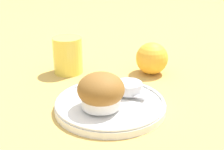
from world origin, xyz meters
name	(u,v)px	position (x,y,z in m)	size (l,w,h in m)	color
ground_plane	(107,109)	(0.00, 0.00, 0.00)	(3.00, 3.00, 0.00)	tan
plate	(110,105)	(0.01, 0.00, 0.01)	(0.23, 0.23, 0.02)	white
muffin	(101,92)	(-0.01, -0.02, 0.05)	(0.09, 0.09, 0.07)	silver
cream_ramekin	(129,87)	(0.05, 0.04, 0.03)	(0.06, 0.06, 0.02)	silver
berry_pair	(117,89)	(0.02, 0.04, 0.03)	(0.03, 0.01, 0.01)	#B7192D
butter_knife	(111,91)	(0.01, 0.04, 0.02)	(0.14, 0.09, 0.00)	#B7B7BC
orange_fruit	(152,58)	(0.13, 0.18, 0.04)	(0.08, 0.08, 0.08)	#F4A82D
juice_glass	(68,55)	(-0.09, 0.21, 0.05)	(0.08, 0.08, 0.10)	#EAD14C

